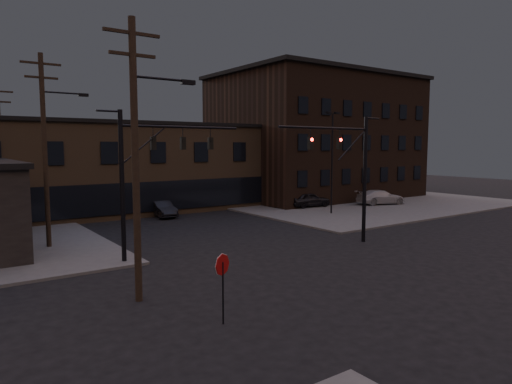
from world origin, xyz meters
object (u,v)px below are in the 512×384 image
traffic_signal_far (145,168)px  parked_car_lot_b (380,197)px  traffic_signal_near (353,166)px  stop_sign (223,272)px  parked_car_lot_a (309,199)px  car_crossing (162,209)px

traffic_signal_far → parked_car_lot_b: traffic_signal_far is taller
traffic_signal_near → stop_sign: traffic_signal_near is taller
traffic_signal_far → stop_sign: 10.55m
parked_car_lot_b → stop_sign: bearing=137.3°
parked_car_lot_a → parked_car_lot_b: bearing=-103.3°
traffic_signal_far → car_crossing: 15.97m
car_crossing → parked_car_lot_a: bearing=-9.4°
parked_car_lot_a → traffic_signal_far: bearing=122.8°
parked_car_lot_b → traffic_signal_near: bearing=140.9°
stop_sign → car_crossing: 25.12m
stop_sign → traffic_signal_far: bearing=82.7°
parked_car_lot_a → stop_sign: bearing=139.0°
traffic_signal_near → traffic_signal_far: bearing=163.8°
stop_sign → parked_car_lot_a: size_ratio=0.57×
traffic_signal_far → car_crossing: (6.90, 13.74, -4.32)m
traffic_signal_near → parked_car_lot_a: size_ratio=1.82×
parked_car_lot_b → traffic_signal_far: bearing=121.6°
stop_sign → parked_car_lot_a: bearing=42.5°
traffic_signal_far → parked_car_lot_a: (20.90, 10.30, -4.11)m
traffic_signal_near → parked_car_lot_a: traffic_signal_near is taller
traffic_signal_near → stop_sign: bearing=-154.1°
parked_car_lot_a → car_crossing: size_ratio=1.04×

